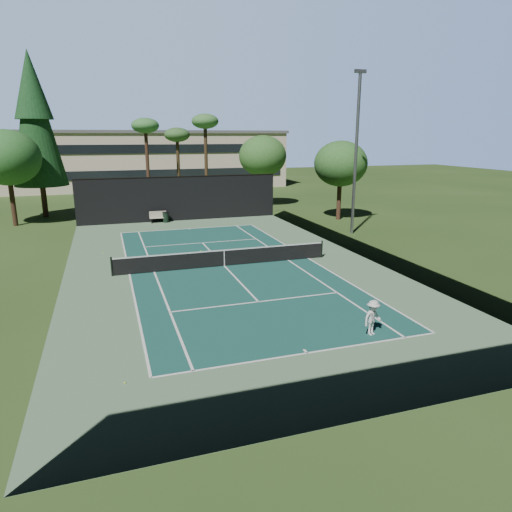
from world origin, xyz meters
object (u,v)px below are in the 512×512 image
Objects in this scene: tennis_ball_d at (103,253)px; tennis_net at (224,257)px; trash_bin at (166,217)px; tennis_ball_c at (201,251)px; player at (373,318)px; tennis_ball_b at (185,254)px; park_bench at (158,217)px; tennis_ball_a at (125,383)px.

tennis_net is at bearing -39.02° from tennis_ball_d.
trash_bin is (5.41, 9.92, 0.44)m from tennis_ball_d.
trash_bin is at bearing 94.21° from tennis_ball_c.
tennis_ball_d is at bearing 166.24° from tennis_ball_c.
player is at bearing -74.66° from tennis_net.
tennis_ball_c is 1.06× the size of tennis_ball_d.
trash_bin is (-0.84, 11.45, 0.44)m from tennis_ball_c.
tennis_ball_b is at bearing 117.81° from tennis_net.
tennis_net is 9.07× the size of player.
tennis_ball_b is 0.04× the size of park_bench.
tennis_net is 195.20× the size of tennis_ball_a.
tennis_net is 180.88× the size of tennis_ball_d.
trash_bin is (-4.51, 26.67, -0.23)m from player.
tennis_ball_b is 1.35m from tennis_ball_c.
tennis_ball_d is (-0.56, 17.53, 0.00)m from tennis_ball_a.
tennis_ball_a is at bearing -100.04° from trash_bin.
park_bench reaches higher than tennis_ball_a.
player reaches higher than tennis_ball_b.
tennis_ball_a is at bearing -88.18° from tennis_ball_d.
tennis_net is 11.61m from player.
tennis_ball_d is at bearing 91.82° from tennis_ball_a.
tennis_ball_d reaches higher than tennis_ball_a.
tennis_ball_b is at bearing -22.88° from tennis_ball_d.
tennis_ball_b is at bearing 89.55° from player.
tennis_net is at bearing -62.19° from tennis_ball_b.
player is at bearing -59.35° from tennis_ball_d.
player is 9.42m from tennis_ball_a.
player is at bearing -71.55° from tennis_ball_b.
park_bench reaches higher than tennis_ball_c.
tennis_ball_b is 12.06m from trash_bin.
tennis_ball_b is (-1.81, 3.42, -0.53)m from tennis_net.
player reaches higher than park_bench.
tennis_ball_a is 0.04× the size of park_bench.
trash_bin is at bearing 88.25° from tennis_ball_b.
tennis_ball_c is at bearing 70.39° from tennis_ball_a.
park_bench is (-2.11, 15.59, -0.01)m from tennis_net.
tennis_ball_a is 1.09× the size of tennis_ball_b.
tennis_net is 170.52× the size of tennis_ball_c.
trash_bin is (0.37, 12.05, 0.45)m from tennis_ball_b.
tennis_ball_c is at bearing 26.28° from tennis_ball_b.
park_bench is at bearing 97.70° from tennis_net.
park_bench reaches higher than tennis_ball_d.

